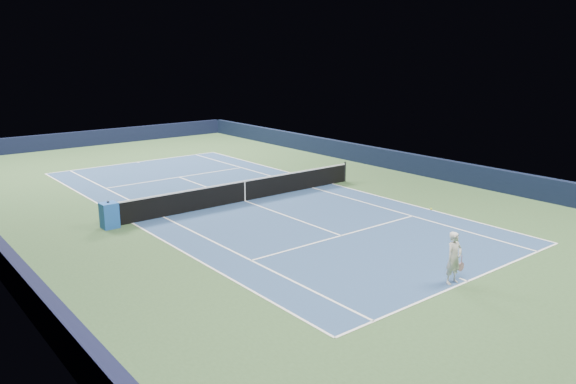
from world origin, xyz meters
TOP-DOWN VIEW (x-y plane):
  - ground at (0.00, 0.00)m, footprint 40.00×40.00m
  - wall_far at (0.00, 19.82)m, footprint 22.00×0.35m
  - wall_right at (10.82, 0.00)m, footprint 0.35×40.00m
  - court_surface at (0.00, 0.00)m, footprint 10.97×23.77m
  - baseline_far at (0.00, 11.88)m, footprint 10.97×0.08m
  - baseline_near at (0.00, -11.88)m, footprint 10.97×0.08m
  - sideline_doubles_right at (5.49, 0.00)m, footprint 0.08×23.77m
  - sideline_doubles_left at (-5.49, 0.00)m, footprint 0.08×23.77m
  - sideline_singles_right at (4.12, 0.00)m, footprint 0.08×23.77m
  - sideline_singles_left at (-4.12, 0.00)m, footprint 0.08×23.77m
  - service_line_far at (0.00, 6.40)m, footprint 8.23×0.08m
  - service_line_near at (0.00, -6.40)m, footprint 8.23×0.08m
  - center_service_line at (0.00, 0.00)m, footprint 0.08×12.80m
  - center_mark_far at (0.00, 11.73)m, footprint 0.08×0.30m
  - center_mark_near at (0.00, -11.73)m, footprint 0.08×0.30m
  - tennis_net at (0.00, 0.00)m, footprint 12.90×0.10m
  - sponsor_cube at (-6.40, -0.02)m, footprint 0.63×0.57m
  - tennis_player at (-0.48, -11.66)m, footprint 0.76×1.24m

SIDE VIEW (x-z plane):
  - ground at x=0.00m, z-range 0.00..0.00m
  - court_surface at x=0.00m, z-range 0.00..0.01m
  - baseline_far at x=0.00m, z-range 0.01..0.01m
  - baseline_near at x=0.00m, z-range 0.01..0.01m
  - sideline_doubles_right at x=5.49m, z-range 0.01..0.01m
  - sideline_doubles_left at x=-5.49m, z-range 0.01..0.01m
  - sideline_singles_right at x=4.12m, z-range 0.01..0.01m
  - sideline_singles_left at x=-4.12m, z-range 0.01..0.01m
  - service_line_far at x=0.00m, z-range 0.01..0.01m
  - service_line_near at x=0.00m, z-range 0.01..0.01m
  - center_service_line at x=0.00m, z-range 0.01..0.01m
  - center_mark_far at x=0.00m, z-range 0.01..0.01m
  - center_mark_near at x=0.00m, z-range 0.01..0.01m
  - tennis_net at x=0.00m, z-range -0.03..1.04m
  - sponsor_cube at x=-6.40m, z-range 0.00..1.01m
  - wall_far at x=0.00m, z-range 0.00..1.10m
  - wall_right at x=10.82m, z-range 0.00..1.10m
  - tennis_player at x=-0.48m, z-range -0.25..1.85m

